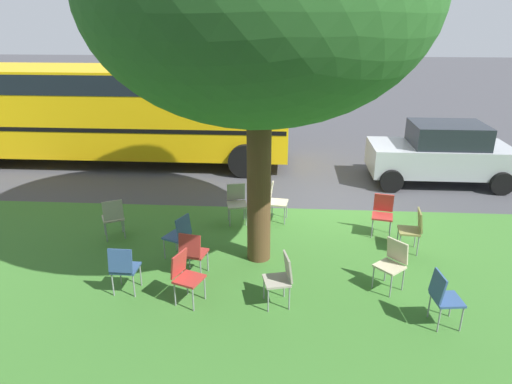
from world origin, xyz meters
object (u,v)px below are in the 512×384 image
object	(u,v)px
chair_2	(185,274)
chair_11	(281,276)
chair_10	(393,261)
chair_0	(124,266)
school_bus	(117,106)
chair_8	(179,233)
chair_9	(192,251)
parked_car	(441,153)
chair_3	(113,216)
chair_1	(383,212)
chair_6	(443,295)
chair_4	(237,200)
chair_5	(413,227)
chair_7	(275,199)

from	to	relation	value
chair_2	chair_11	bearing A→B (deg)	-178.55
chair_10	chair_11	distance (m)	1.96
chair_0	school_bus	size ratio (longest dim) A/B	0.08
chair_8	chair_9	size ratio (longest dim) A/B	1.00
chair_2	parked_car	world-z (taller)	parked_car
chair_3	parked_car	size ratio (longest dim) A/B	0.24
chair_3	school_bus	distance (m)	5.66
chair_11	school_bus	distance (m)	9.06
parked_car	chair_1	bearing A→B (deg)	57.64
chair_6	chair_11	distance (m)	2.44
chair_11	chair_4	bearing A→B (deg)	-71.40
chair_2	chair_5	bearing A→B (deg)	-153.99
chair_1	chair_2	xyz separation A→B (m)	(3.62, 2.72, 0.00)
chair_6	chair_8	xyz separation A→B (m)	(4.35, -1.76, 0.00)
chair_3	school_bus	bearing A→B (deg)	-72.84
chair_2	chair_7	bearing A→B (deg)	-112.48
chair_2	chair_4	xyz separation A→B (m)	(-0.49, -3.14, 0.00)
chair_2	chair_3	distance (m)	2.89
chair_0	chair_5	size ratio (longest dim) A/B	1.00
chair_0	chair_3	size ratio (longest dim) A/B	1.00
chair_3	chair_4	distance (m)	2.64
chair_10	chair_1	bearing A→B (deg)	-96.05
chair_2	school_bus	world-z (taller)	school_bus
chair_8	school_bus	bearing A→B (deg)	-62.11
chair_7	chair_10	bearing A→B (deg)	128.00
chair_7	chair_6	bearing A→B (deg)	125.84
chair_3	chair_11	bearing A→B (deg)	148.98
chair_11	chair_9	bearing A→B (deg)	-24.78
chair_4	chair_9	xyz separation A→B (m)	(0.52, 2.38, 0.00)
chair_3	chair_10	size ratio (longest dim) A/B	1.00
chair_10	chair_6	bearing A→B (deg)	119.33
chair_3	chair_5	xyz separation A→B (m)	(-6.02, 0.15, 0.00)
chair_6	chair_11	xyz separation A→B (m)	(2.41, -0.37, 0.00)
chair_8	chair_11	size ratio (longest dim) A/B	1.00
chair_5	chair_6	xyz separation A→B (m)	(0.13, 2.32, 0.00)
chair_1	chair_9	bearing A→B (deg)	28.16
chair_1	chair_8	bearing A→B (deg)	17.80
chair_6	parked_car	distance (m)	6.70
chair_7	chair_9	xyz separation A→B (m)	(1.38, 2.50, 0.00)
chair_6	chair_8	bearing A→B (deg)	-21.95
chair_5	parked_car	size ratio (longest dim) A/B	0.24
school_bus	chair_4	bearing A→B (deg)	133.63
chair_6	chair_11	size ratio (longest dim) A/B	1.00
chair_5	parked_car	distance (m)	4.47
chair_3	school_bus	world-z (taller)	school_bus
chair_0	chair_1	distance (m)	5.33
chair_9	chair_11	size ratio (longest dim) A/B	1.00
chair_1	chair_5	xyz separation A→B (m)	(-0.45, 0.73, 0.00)
chair_5	chair_8	xyz separation A→B (m)	(4.48, 0.56, 0.00)
chair_9	chair_10	world-z (taller)	same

